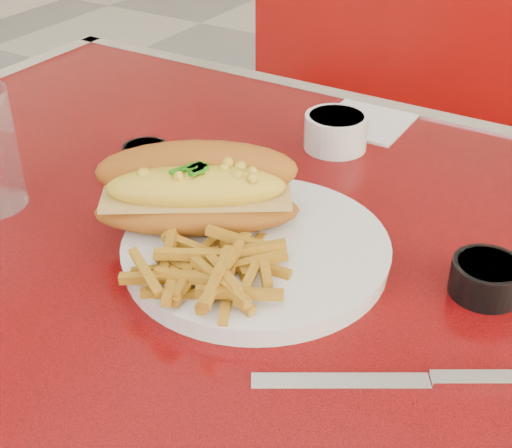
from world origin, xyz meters
The scene contains 11 objects.
diner_table centered at (0.00, 0.00, 0.61)m, with size 1.23×0.83×0.77m.
booth_bench_far centered at (0.00, 0.81, 0.29)m, with size 1.20×0.51×0.90m.
dinner_plate centered at (0.00, -0.02, 0.78)m, with size 0.32×0.32×0.02m.
mac_hoagie centered at (-0.07, -0.02, 0.83)m, with size 0.22×0.19×0.09m.
fries_pile centered at (0.00, -0.08, 0.80)m, with size 0.11×0.10×0.03m, color gold, non-canonical shape.
fork centered at (0.04, -0.05, 0.79)m, with size 0.03×0.15×0.00m.
gravy_ramekin centered at (-0.04, 0.24, 0.79)m, with size 0.10×0.10×0.04m.
sauce_cup_left centered at (-0.21, 0.07, 0.79)m, with size 0.07×0.07×0.03m.
sauce_cup_right centered at (0.21, 0.04, 0.79)m, with size 0.07×0.07×0.03m.
knife centered at (0.20, -0.10, 0.77)m, with size 0.20×0.13×0.01m.
paper_napkin centered at (-0.04, 0.33, 0.77)m, with size 0.11×0.11×0.00m, color silver.
Camera 1 is at (0.30, -0.51, 1.17)m, focal length 50.00 mm.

